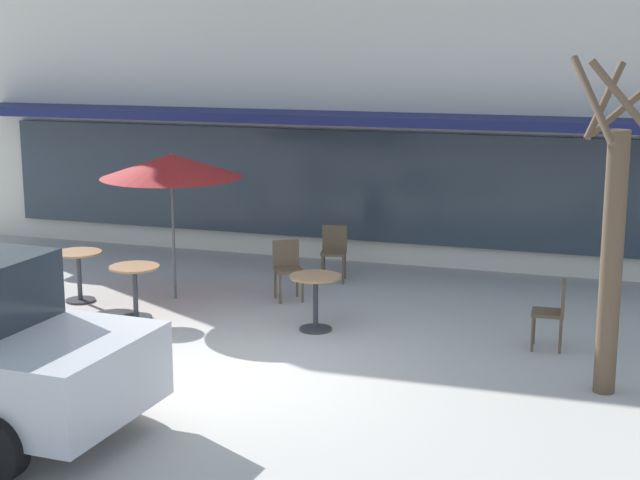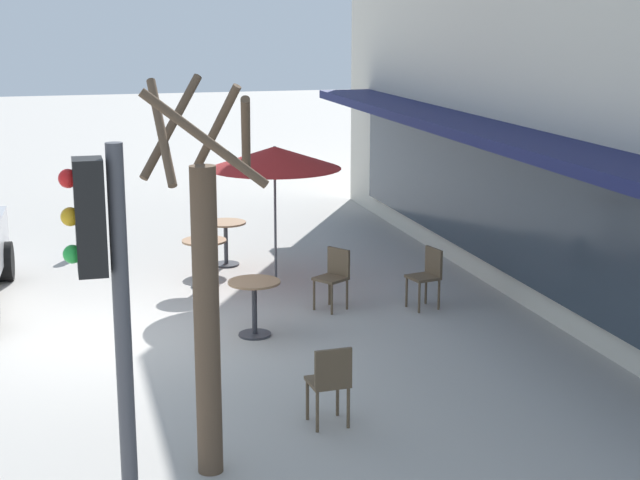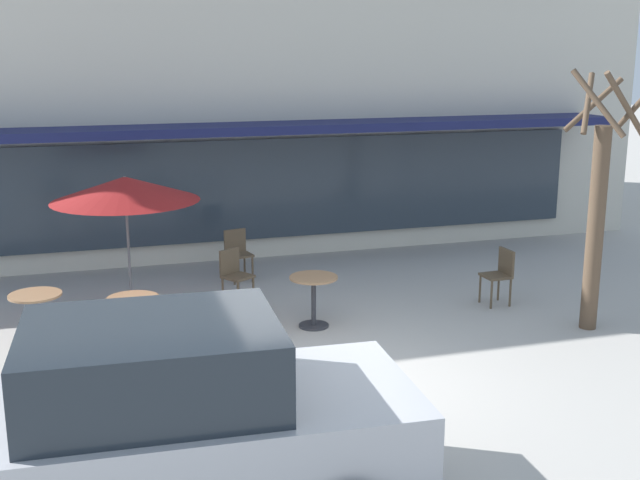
{
  "view_description": "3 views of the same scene",
  "coord_description": "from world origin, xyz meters",
  "px_view_note": "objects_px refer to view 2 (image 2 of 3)",
  "views": [
    {
      "loc": [
        4.4,
        -10.16,
        3.92
      ],
      "look_at": [
        0.08,
        2.94,
        1.02
      ],
      "focal_mm": 55.0,
      "sensor_mm": 36.0,
      "label": 1
    },
    {
      "loc": [
        12.69,
        -0.56,
        4.26
      ],
      "look_at": [
        0.04,
        2.88,
        1.19
      ],
      "focal_mm": 55.0,
      "sensor_mm": 36.0,
      "label": 2
    },
    {
      "loc": [
        -2.76,
        -8.75,
        3.97
      ],
      "look_at": [
        0.78,
        2.97,
        1.02
      ],
      "focal_mm": 45.0,
      "sensor_mm": 36.0,
      "label": 3
    }
  ],
  "objects_px": {
    "cafe_table_by_tree": "(226,236)",
    "cafe_chair_0": "(334,274)",
    "cafe_table_streetside": "(254,299)",
    "cafe_chair_1": "(427,273)",
    "cafe_chair_2": "(330,379)",
    "street_tree": "(205,292)",
    "cafe_table_near_wall": "(205,255)",
    "traffic_light_pole": "(107,302)",
    "fire_hydrant": "(82,235)",
    "patio_umbrella_green_folded": "(275,158)"
  },
  "relations": [
    {
      "from": "patio_umbrella_green_folded",
      "to": "cafe_chair_2",
      "type": "xyz_separation_m",
      "value": [
        5.64,
        -0.69,
        -1.5
      ]
    },
    {
      "from": "cafe_chair_0",
      "to": "cafe_chair_1",
      "type": "distance_m",
      "value": 1.37
    },
    {
      "from": "cafe_table_near_wall",
      "to": "fire_hydrant",
      "type": "distance_m",
      "value": 3.25
    },
    {
      "from": "cafe_table_by_tree",
      "to": "cafe_table_near_wall",
      "type": "bearing_deg",
      "value": -24.05
    },
    {
      "from": "cafe_table_by_tree",
      "to": "cafe_chair_1",
      "type": "relative_size",
      "value": 0.85
    },
    {
      "from": "cafe_table_near_wall",
      "to": "cafe_chair_1",
      "type": "bearing_deg",
      "value": 56.34
    },
    {
      "from": "cafe_table_by_tree",
      "to": "patio_umbrella_green_folded",
      "type": "height_order",
      "value": "patio_umbrella_green_folded"
    },
    {
      "from": "cafe_table_by_tree",
      "to": "traffic_light_pole",
      "type": "bearing_deg",
      "value": -14.46
    },
    {
      "from": "cafe_chair_0",
      "to": "street_tree",
      "type": "xyz_separation_m",
      "value": [
        4.71,
        -2.57,
        1.24
      ]
    },
    {
      "from": "patio_umbrella_green_folded",
      "to": "cafe_chair_2",
      "type": "distance_m",
      "value": 5.88
    },
    {
      "from": "cafe_chair_0",
      "to": "cafe_chair_2",
      "type": "relative_size",
      "value": 1.0
    },
    {
      "from": "cafe_table_streetside",
      "to": "patio_umbrella_green_folded",
      "type": "xyz_separation_m",
      "value": [
        -2.53,
        0.86,
        1.51
      ]
    },
    {
      "from": "cafe_table_near_wall",
      "to": "cafe_table_by_tree",
      "type": "distance_m",
      "value": 1.36
    },
    {
      "from": "cafe_table_streetside",
      "to": "fire_hydrant",
      "type": "height_order",
      "value": "cafe_table_streetside"
    },
    {
      "from": "street_tree",
      "to": "cafe_chair_2",
      "type": "bearing_deg",
      "value": 116.79
    },
    {
      "from": "cafe_chair_0",
      "to": "traffic_light_pole",
      "type": "bearing_deg",
      "value": -28.25
    },
    {
      "from": "cafe_table_near_wall",
      "to": "fire_hydrant",
      "type": "height_order",
      "value": "cafe_table_near_wall"
    },
    {
      "from": "cafe_table_by_tree",
      "to": "patio_umbrella_green_folded",
      "type": "distance_m",
      "value": 2.06
    },
    {
      "from": "street_tree",
      "to": "cafe_table_near_wall",
      "type": "bearing_deg",
      "value": 171.68
    },
    {
      "from": "cafe_table_by_tree",
      "to": "street_tree",
      "type": "height_order",
      "value": "street_tree"
    },
    {
      "from": "cafe_table_by_tree",
      "to": "cafe_chair_0",
      "type": "distance_m",
      "value": 3.11
    },
    {
      "from": "patio_umbrella_green_folded",
      "to": "traffic_light_pole",
      "type": "height_order",
      "value": "traffic_light_pole"
    },
    {
      "from": "cafe_chair_1",
      "to": "cafe_chair_2",
      "type": "height_order",
      "value": "same"
    },
    {
      "from": "patio_umbrella_green_folded",
      "to": "cafe_chair_2",
      "type": "bearing_deg",
      "value": -7.0
    },
    {
      "from": "cafe_table_near_wall",
      "to": "fire_hydrant",
      "type": "bearing_deg",
      "value": -146.42
    },
    {
      "from": "patio_umbrella_green_folded",
      "to": "traffic_light_pole",
      "type": "bearing_deg",
      "value": -20.26
    },
    {
      "from": "cafe_table_streetside",
      "to": "traffic_light_pole",
      "type": "xyz_separation_m",
      "value": [
        5.67,
        -2.17,
        1.78
      ]
    },
    {
      "from": "cafe_table_near_wall",
      "to": "cafe_chair_0",
      "type": "relative_size",
      "value": 0.85
    },
    {
      "from": "patio_umbrella_green_folded",
      "to": "cafe_table_streetside",
      "type": "bearing_deg",
      "value": -18.82
    },
    {
      "from": "cafe_chair_1",
      "to": "traffic_light_pole",
      "type": "xyz_separation_m",
      "value": [
        6.26,
        -4.87,
        1.77
      ]
    },
    {
      "from": "traffic_light_pole",
      "to": "fire_hydrant",
      "type": "height_order",
      "value": "traffic_light_pole"
    },
    {
      "from": "patio_umbrella_green_folded",
      "to": "fire_hydrant",
      "type": "xyz_separation_m",
      "value": [
        -2.75,
        -2.93,
        -1.67
      ]
    },
    {
      "from": "cafe_table_by_tree",
      "to": "traffic_light_pole",
      "type": "xyz_separation_m",
      "value": [
        9.48,
        -2.44,
        1.78
      ]
    },
    {
      "from": "cafe_table_near_wall",
      "to": "cafe_chair_1",
      "type": "relative_size",
      "value": 0.85
    },
    {
      "from": "traffic_light_pole",
      "to": "patio_umbrella_green_folded",
      "type": "bearing_deg",
      "value": 159.74
    },
    {
      "from": "cafe_table_by_tree",
      "to": "cafe_chair_0",
      "type": "relative_size",
      "value": 0.85
    },
    {
      "from": "patio_umbrella_green_folded",
      "to": "cafe_chair_1",
      "type": "xyz_separation_m",
      "value": [
        1.94,
        1.84,
        -1.5
      ]
    },
    {
      "from": "cafe_table_by_tree",
      "to": "street_tree",
      "type": "relative_size",
      "value": 0.21
    },
    {
      "from": "cafe_chair_0",
      "to": "cafe_chair_2",
      "type": "distance_m",
      "value": 4.19
    },
    {
      "from": "patio_umbrella_green_folded",
      "to": "fire_hydrant",
      "type": "distance_m",
      "value": 4.35
    },
    {
      "from": "cafe_chair_2",
      "to": "street_tree",
      "type": "height_order",
      "value": "street_tree"
    },
    {
      "from": "cafe_table_streetside",
      "to": "cafe_chair_0",
      "type": "relative_size",
      "value": 0.85
    },
    {
      "from": "cafe_chair_2",
      "to": "traffic_light_pole",
      "type": "distance_m",
      "value": 3.89
    },
    {
      "from": "cafe_chair_1",
      "to": "traffic_light_pole",
      "type": "bearing_deg",
      "value": -37.85
    },
    {
      "from": "cafe_table_streetside",
      "to": "fire_hydrant",
      "type": "bearing_deg",
      "value": -158.57
    },
    {
      "from": "cafe_table_by_tree",
      "to": "cafe_chair_0",
      "type": "height_order",
      "value": "cafe_chair_0"
    },
    {
      "from": "cafe_table_near_wall",
      "to": "cafe_table_streetside",
      "type": "bearing_deg",
      "value": 6.12
    },
    {
      "from": "cafe_table_by_tree",
      "to": "fire_hydrant",
      "type": "distance_m",
      "value": 2.77
    },
    {
      "from": "patio_umbrella_green_folded",
      "to": "traffic_light_pole",
      "type": "xyz_separation_m",
      "value": [
        8.2,
        -3.03,
        0.27
      ]
    },
    {
      "from": "cafe_table_streetside",
      "to": "cafe_chair_0",
      "type": "height_order",
      "value": "cafe_chair_0"
    }
  ]
}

